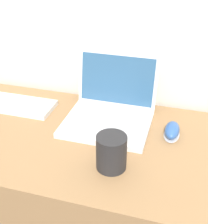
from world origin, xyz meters
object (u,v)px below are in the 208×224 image
at_px(laptop, 110,109).
at_px(computer_mouse, 172,131).
at_px(external_keyboard, 9,103).
at_px(drink_cup, 111,152).

bearing_deg(laptop, computer_mouse, -9.98).
relative_size(computer_mouse, external_keyboard, 0.28).
bearing_deg(computer_mouse, laptop, 170.02).
bearing_deg(drink_cup, computer_mouse, 54.03).
xyz_separation_m(laptop, external_keyboard, (-0.43, -0.02, -0.04)).
xyz_separation_m(laptop, drink_cup, (0.07, -0.26, 0.01)).
relative_size(laptop, external_keyboard, 0.82).
distance_m(computer_mouse, external_keyboard, 0.67).
height_order(laptop, external_keyboard, laptop).
bearing_deg(external_keyboard, laptop, 2.07).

